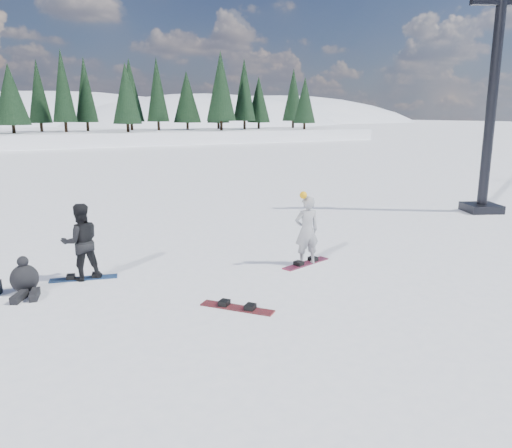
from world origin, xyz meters
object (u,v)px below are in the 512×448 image
Objects in this scene: snowboarder_woman at (307,230)px; snowboard_loose_b at (237,308)px; snowboarder_man at (81,242)px; seated_rider at (25,280)px; lift_tower at (490,124)px.

snowboarder_woman is 1.27× the size of snowboard_loose_b.
snowboarder_woman reaches higher than snowboarder_man.
snowboarder_man reaches higher than seated_rider.
snowboarder_man is at bearing 39.11° from seated_rider.
snowboarder_woman is 5.40m from snowboarder_man.
snowboarder_man is 1.70× the size of seated_rider.
lift_tower is 15.30m from snowboarder_man.
lift_tower is 5.51× the size of snowboard_loose_b.
seated_rider is (-6.45, 0.99, -0.57)m from snowboarder_woman.
snowboard_loose_b is (-2.83, -1.86, -0.87)m from snowboarder_woman.
snowboarder_woman is 1.07× the size of snowboarder_man.
snowboarder_woman reaches higher than snowboard_loose_b.
snowboarder_woman is at bearing -141.84° from lift_tower.
lift_tower is at bearing 26.25° from seated_rider.
lift_tower is at bearing 69.29° from snowboard_loose_b.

